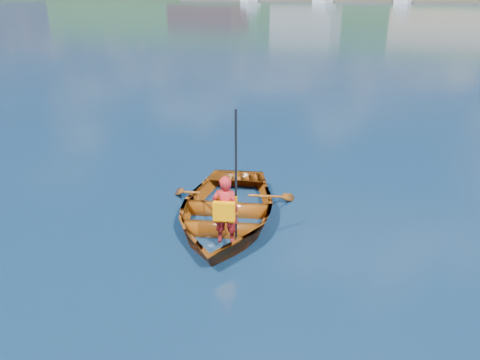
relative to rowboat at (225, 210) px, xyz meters
name	(u,v)px	position (x,y,z in m)	size (l,w,h in m)	color
ground	(289,233)	(1.18, 0.06, -0.21)	(600.00, 600.00, 0.00)	#102548
rowboat	(225,210)	(0.00, 0.00, 0.00)	(3.45, 4.11, 0.73)	brown
child_paddler	(225,209)	(0.41, -0.81, 0.46)	(0.48, 0.42, 2.14)	red
dock	(421,2)	(-9.27, 148.06, 0.19)	(160.03, 5.51, 0.80)	brown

